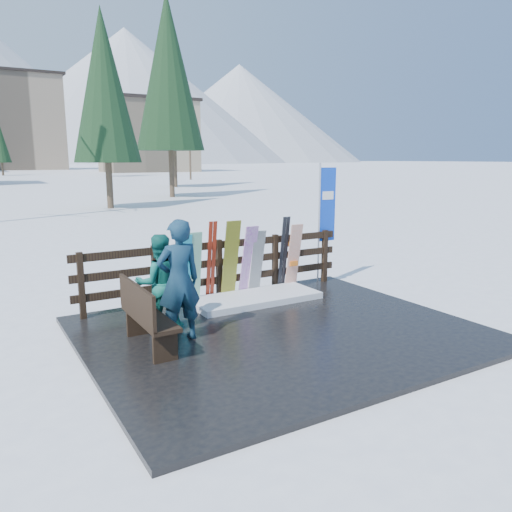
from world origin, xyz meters
TOP-DOWN VIEW (x-y plane):
  - ground at (0.00, 0.00)m, footprint 700.00×700.00m
  - deck at (0.00, 0.00)m, footprint 6.00×5.00m
  - fence at (0.00, 2.20)m, footprint 5.60×0.10m
  - snow_patch at (0.47, 1.60)m, footprint 2.49×1.00m
  - bench at (-2.12, 0.32)m, footprint 0.41×1.50m
  - snowboard_0 at (-0.82, 1.98)m, footprint 0.26×0.24m
  - snowboard_1 at (-0.63, 1.98)m, footprint 0.29×0.22m
  - snowboard_2 at (0.14, 1.98)m, footprint 0.30×0.33m
  - snowboard_3 at (0.53, 1.98)m, footprint 0.27×0.37m
  - snowboard_4 at (0.72, 1.98)m, footprint 0.26×0.31m
  - snowboard_5 at (1.61, 1.98)m, footprint 0.28×0.26m
  - ski_pair_a at (-0.24, 2.05)m, footprint 0.16×0.25m
  - ski_pair_b at (1.41, 2.05)m, footprint 0.17×0.23m
  - rental_flag at (2.63, 2.25)m, footprint 0.45×0.04m
  - person_front at (-1.55, 0.40)m, footprint 0.67×0.45m
  - person_back at (-1.66, 0.97)m, footprint 0.83×0.69m
  - trees at (5.37, 45.50)m, footprint 42.13×68.63m

SIDE VIEW (x-z plane):
  - ground at x=0.00m, z-range 0.00..0.00m
  - deck at x=0.00m, z-range 0.00..0.08m
  - snow_patch at x=0.47m, z-range 0.08..0.20m
  - bench at x=-2.12m, z-range 0.11..1.08m
  - fence at x=0.00m, z-range 0.16..1.31m
  - snowboard_4 at x=0.72m, z-range 0.08..1.40m
  - snowboard_0 at x=-0.82m, z-range 0.08..1.43m
  - snowboard_5 at x=1.61m, z-range 0.08..1.46m
  - snowboard_1 at x=-0.63m, z-range 0.08..1.46m
  - snowboard_3 at x=0.53m, z-range 0.08..1.50m
  - ski_pair_b at x=1.41m, z-range 0.08..1.62m
  - person_back at x=-1.66m, z-range 0.08..1.63m
  - snowboard_2 at x=0.14m, z-range 0.08..1.63m
  - ski_pair_a at x=-0.24m, z-range 0.08..1.63m
  - person_front at x=-1.55m, z-range 0.08..1.92m
  - rental_flag at x=2.63m, z-range 0.39..2.99m
  - trees at x=5.37m, z-range -1.13..13.38m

